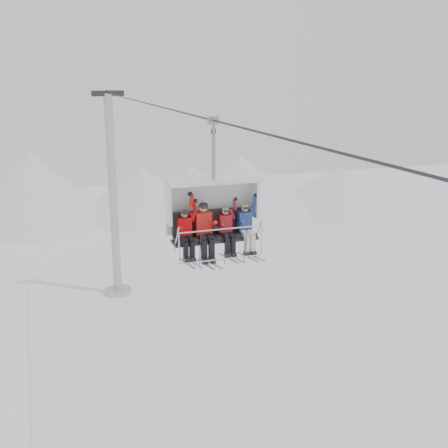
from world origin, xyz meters
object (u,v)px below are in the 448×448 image
object	(u,v)px
lift_tower_right	(114,211)
chairlift_carrier	(212,208)
skier_center_left	(204,228)
skier_center_right	(227,229)
skier_far_right	(246,226)
skier_far_left	(186,232)

from	to	relation	value
lift_tower_right	chairlift_carrier	size ratio (longest dim) A/B	3.38
lift_tower_right	skier_center_left	distance (m)	21.73
skier_center_right	skier_center_left	bearing A→B (deg)	178.01
lift_tower_right	skier_center_right	xyz separation A→B (m)	(0.33, -21.29, 4.39)
skier_center_left	skier_center_right	bearing A→B (deg)	-1.99
chairlift_carrier	skier_far_right	xyz separation A→B (m)	(0.94, -0.32, -0.55)
skier_far_left	skier_far_right	xyz separation A→B (m)	(1.84, 0.00, 0.01)
chairlift_carrier	skier_far_right	bearing A→B (deg)	-18.85
chairlift_carrier	skier_center_left	bearing A→B (deg)	-138.78
skier_center_right	skier_far_right	bearing A→B (deg)	0.66
skier_far_left	chairlift_carrier	bearing A→B (deg)	19.64
skier_center_left	skier_center_right	world-z (taller)	skier_center_left
chairlift_carrier	skier_far_left	world-z (taller)	chairlift_carrier
skier_far_left	skier_center_left	world-z (taller)	skier_center_left
chairlift_carrier	skier_center_left	size ratio (longest dim) A/B	2.21
chairlift_carrier	skier_far_left	size ratio (longest dim) A/B	2.36
skier_center_right	skier_far_right	world-z (taller)	skier_far_right
chairlift_carrier	skier_far_right	world-z (taller)	chairlift_carrier
chairlift_carrier	skier_far_right	distance (m)	1.13
skier_center_right	lift_tower_right	bearing A→B (deg)	90.88
skier_center_right	skier_far_right	size ratio (longest dim) A/B	1.00
lift_tower_right	skier_far_right	distance (m)	21.75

